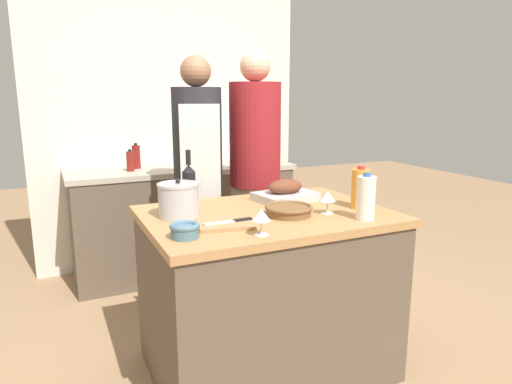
# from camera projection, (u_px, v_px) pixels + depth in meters

# --- Properties ---
(ground_plane) EXTENTS (12.00, 12.00, 0.00)m
(ground_plane) POSITION_uv_depth(u_px,v_px,m) (266.00, 366.00, 2.49)
(ground_plane) COLOR #9E7A56
(kitchen_island) EXTENTS (1.22, 0.87, 0.87)m
(kitchen_island) POSITION_uv_depth(u_px,v_px,m) (266.00, 292.00, 2.40)
(kitchen_island) COLOR brown
(kitchen_island) RESTS_ON ground_plane
(back_counter) EXTENTS (1.79, 0.60, 0.88)m
(back_counter) POSITION_uv_depth(u_px,v_px,m) (184.00, 219.00, 3.79)
(back_counter) COLOR brown
(back_counter) RESTS_ON ground_plane
(back_wall) EXTENTS (2.29, 0.10, 2.55)m
(back_wall) POSITION_uv_depth(u_px,v_px,m) (169.00, 116.00, 3.92)
(back_wall) COLOR silver
(back_wall) RESTS_ON ground_plane
(roasting_pan) EXTENTS (0.36, 0.28, 0.12)m
(roasting_pan) POSITION_uv_depth(u_px,v_px,m) (285.00, 192.00, 2.57)
(roasting_pan) COLOR #BCBCC1
(roasting_pan) RESTS_ON kitchen_island
(wicker_basket) EXTENTS (0.24, 0.24, 0.05)m
(wicker_basket) POSITION_uv_depth(u_px,v_px,m) (289.00, 210.00, 2.25)
(wicker_basket) COLOR brown
(wicker_basket) RESTS_ON kitchen_island
(cutting_board) EXTENTS (0.28, 0.24, 0.02)m
(cutting_board) POSITION_uv_depth(u_px,v_px,m) (225.00, 224.00, 2.07)
(cutting_board) COLOR #AD7F51
(cutting_board) RESTS_ON kitchen_island
(stock_pot) EXTENTS (0.20, 0.20, 0.19)m
(stock_pot) POSITION_uv_depth(u_px,v_px,m) (179.00, 200.00, 2.21)
(stock_pot) COLOR #B7B7BC
(stock_pot) RESTS_ON kitchen_island
(mixing_bowl) EXTENTS (0.13, 0.13, 0.06)m
(mixing_bowl) POSITION_uv_depth(u_px,v_px,m) (185.00, 230.00, 1.89)
(mixing_bowl) COLOR slate
(mixing_bowl) RESTS_ON kitchen_island
(juice_jug) EXTENTS (0.09, 0.09, 0.22)m
(juice_jug) POSITION_uv_depth(u_px,v_px,m) (360.00, 189.00, 2.38)
(juice_jug) COLOR orange
(juice_jug) RESTS_ON kitchen_island
(milk_jug) EXTENTS (0.09, 0.09, 0.23)m
(milk_jug) POSITION_uv_depth(u_px,v_px,m) (366.00, 198.00, 2.16)
(milk_jug) COLOR white
(milk_jug) RESTS_ON kitchen_island
(wine_bottle_green) EXTENTS (0.07, 0.07, 0.31)m
(wine_bottle_green) POSITION_uv_depth(u_px,v_px,m) (189.00, 185.00, 2.39)
(wine_bottle_green) COLOR black
(wine_bottle_green) RESTS_ON kitchen_island
(wine_glass_left) EXTENTS (0.08, 0.08, 0.12)m
(wine_glass_left) POSITION_uv_depth(u_px,v_px,m) (261.00, 216.00, 1.92)
(wine_glass_left) COLOR silver
(wine_glass_left) RESTS_ON kitchen_island
(wine_glass_right) EXTENTS (0.08, 0.08, 0.12)m
(wine_glass_right) POSITION_uv_depth(u_px,v_px,m) (328.00, 197.00, 2.27)
(wine_glass_right) COLOR silver
(wine_glass_right) RESTS_ON kitchen_island
(knife_chef) EXTENTS (0.24, 0.04, 0.01)m
(knife_chef) POSITION_uv_depth(u_px,v_px,m) (230.00, 221.00, 2.07)
(knife_chef) COLOR #B7B7BC
(knife_chef) RESTS_ON cutting_board
(condiment_bottle_tall) EXTENTS (0.06, 0.06, 0.17)m
(condiment_bottle_tall) POSITION_uv_depth(u_px,v_px,m) (130.00, 161.00, 3.45)
(condiment_bottle_tall) COLOR maroon
(condiment_bottle_tall) RESTS_ON back_counter
(condiment_bottle_short) EXTENTS (0.06, 0.06, 0.20)m
(condiment_bottle_short) POSITION_uv_depth(u_px,v_px,m) (136.00, 157.00, 3.58)
(condiment_bottle_short) COLOR maroon
(condiment_bottle_short) RESTS_ON back_counter
(person_cook_aproned) EXTENTS (0.32, 0.34, 1.70)m
(person_cook_aproned) POSITION_uv_depth(u_px,v_px,m) (198.00, 173.00, 3.02)
(person_cook_aproned) COLOR beige
(person_cook_aproned) RESTS_ON ground_plane
(person_cook_guest) EXTENTS (0.35, 0.35, 1.74)m
(person_cook_guest) POSITION_uv_depth(u_px,v_px,m) (255.00, 167.00, 3.15)
(person_cook_guest) COLOR beige
(person_cook_guest) RESTS_ON ground_plane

